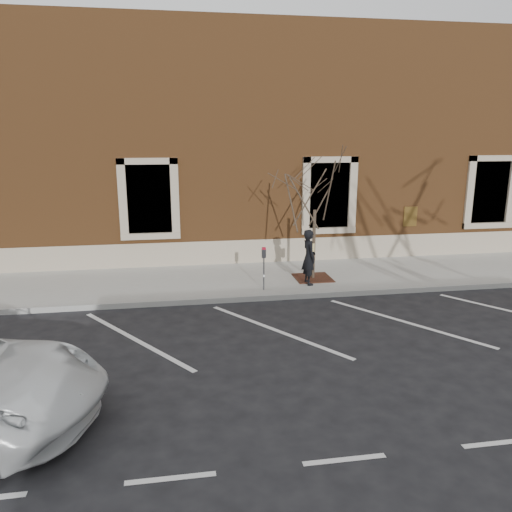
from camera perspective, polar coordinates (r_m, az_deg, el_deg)
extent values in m
plane|color=#28282B|center=(13.73, 0.41, -5.05)|extent=(120.00, 120.00, 0.00)
cube|color=#AFAEA5|center=(15.36, -0.70, -2.70)|extent=(40.00, 3.50, 0.15)
cube|color=#9E9E99|center=(13.66, 0.45, -4.82)|extent=(40.00, 0.12, 0.15)
cube|color=brown|center=(20.68, -3.31, 12.57)|extent=(40.00, 8.50, 8.00)
cube|color=tan|center=(16.94, -1.62, 0.53)|extent=(40.00, 0.06, 0.80)
cube|color=black|center=(16.60, -12.10, 6.45)|extent=(1.40, 0.30, 2.20)
cube|color=tan|center=(16.62, -11.91, 2.27)|extent=(1.90, 0.20, 0.20)
cube|color=black|center=(17.38, 8.21, 6.93)|extent=(1.40, 0.30, 2.20)
cube|color=tan|center=(17.40, 8.24, 2.94)|extent=(1.90, 0.20, 0.20)
cube|color=black|center=(20.02, 24.94, 6.68)|extent=(1.40, 0.30, 2.20)
cube|color=tan|center=(20.04, 24.86, 3.22)|extent=(1.90, 0.20, 0.20)
imported|color=black|center=(14.53, 6.07, -0.13)|extent=(0.44, 0.63, 1.62)
cylinder|color=#595B60|center=(13.99, 0.89, -2.06)|extent=(0.04, 0.04, 0.93)
cube|color=black|center=(13.84, 0.90, 0.28)|extent=(0.11, 0.08, 0.24)
cube|color=#A90B23|center=(13.81, 0.90, 0.88)|extent=(0.10, 0.08, 0.06)
cube|color=white|center=(13.96, 0.92, -2.29)|extent=(0.05, 0.00, 0.07)
cube|color=#421B15|center=(15.32, 6.51, -2.49)|extent=(1.09, 1.09, 0.03)
cylinder|color=#3D2E25|center=(15.06, 6.62, 1.30)|extent=(0.10, 0.10, 2.10)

